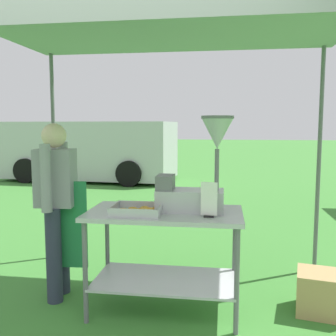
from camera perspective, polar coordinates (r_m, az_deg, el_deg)
The scene contains 9 objects.
ground_plane at distance 8.24m, azimuth 2.81°, elevation -4.75°, with size 70.00×70.00×0.00m, color #3D7F33.
stall_canopy at distance 3.34m, azimuth -0.27°, elevation 19.84°, with size 3.19×2.19×2.46m.
donut_cart at distance 3.29m, azimuth -0.51°, elevation -10.37°, with size 1.29×0.69×0.87m.
donut_tray at distance 3.15m, azimuth -4.53°, elevation -6.41°, with size 0.40×0.32×0.07m.
donut_fryer at distance 3.19m, azimuth 4.46°, elevation -1.08°, with size 0.63×0.28×0.80m.
menu_sign at distance 3.01m, azimuth 6.14°, elevation -5.08°, with size 0.13×0.05×0.28m.
vendor at distance 3.63m, azimuth -16.25°, elevation -4.80°, with size 0.46×0.54×1.61m.
supply_crate at distance 3.65m, azimuth 22.03°, elevation -16.88°, with size 0.48×0.44×0.35m.
van_silver at distance 11.38m, azimuth -11.63°, elevation 2.66°, with size 4.96×2.36×1.69m.
Camera 1 is at (0.76, -2.05, 1.59)m, focal length 40.87 mm.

